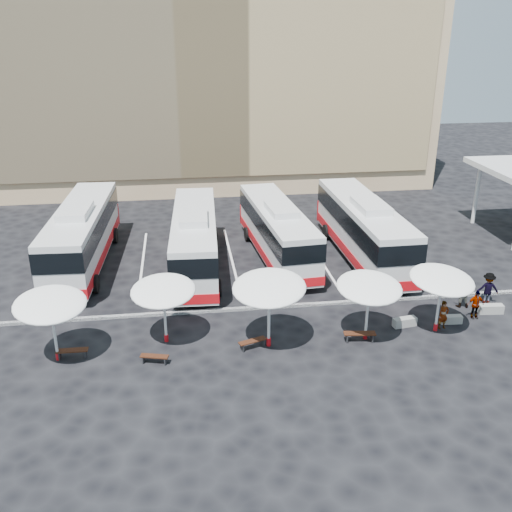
{
  "coord_description": "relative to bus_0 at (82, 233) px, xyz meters",
  "views": [
    {
      "loc": [
        -3.2,
        -27.8,
        14.92
      ],
      "look_at": [
        1.0,
        3.0,
        2.2
      ],
      "focal_mm": 40.0,
      "sensor_mm": 36.0,
      "label": 1
    }
  ],
  "objects": [
    {
      "name": "sunshade_2",
      "position": [
        10.51,
        -11.92,
        0.99
      ],
      "size": [
        4.7,
        4.72,
        3.74
      ],
      "rotation": [
        0.0,
        0.0,
        -0.4
      ],
      "color": "silver",
      "rests_on": "ground"
    },
    {
      "name": "sunshade_3",
      "position": [
        15.5,
        -11.92,
        0.69
      ],
      "size": [
        3.24,
        3.28,
        3.39
      ],
      "rotation": [
        0.0,
        0.0,
        -0.0
      ],
      "color": "silver",
      "rests_on": "ground"
    },
    {
      "name": "wood_bench_2",
      "position": [
        9.67,
        -12.07,
        -1.86
      ],
      "size": [
        1.46,
        0.84,
        0.43
      ],
      "rotation": [
        0.0,
        0.0,
        0.35
      ],
      "color": "black",
      "rests_on": "ground"
    },
    {
      "name": "sandstone_building",
      "position": [
        9.75,
        23.4,
        10.44
      ],
      "size": [
        42.0,
        18.25,
        29.6
      ],
      "color": "tan",
      "rests_on": "ground"
    },
    {
      "name": "ground",
      "position": [
        9.75,
        -8.47,
        -2.19
      ],
      "size": [
        120.0,
        120.0,
        0.0
      ],
      "primitive_type": "plane",
      "color": "black",
      "rests_on": "ground"
    },
    {
      "name": "passenger_0",
      "position": [
        19.84,
        -11.43,
        -1.41
      ],
      "size": [
        0.62,
        0.46,
        1.57
      ],
      "primitive_type": "imported",
      "rotation": [
        0.0,
        0.0,
        0.16
      ],
      "color": "black",
      "rests_on": "ground"
    },
    {
      "name": "passenger_3",
      "position": [
        23.6,
        -9.04,
        -1.24
      ],
      "size": [
        1.35,
        0.97,
        1.89
      ],
      "primitive_type": "imported",
      "rotation": [
        0.0,
        0.0,
        2.91
      ],
      "color": "black",
      "rests_on": "ground"
    },
    {
      "name": "sunshade_0",
      "position": [
        0.33,
        -11.84,
        0.75
      ],
      "size": [
        4.26,
        4.28,
        3.46
      ],
      "rotation": [
        0.0,
        0.0,
        0.35
      ],
      "color": "silver",
      "rests_on": "ground"
    },
    {
      "name": "bus_0",
      "position": [
        0.0,
        0.0,
        0.0
      ],
      "size": [
        3.6,
        13.61,
        4.28
      ],
      "rotation": [
        0.0,
        0.0,
        -0.05
      ],
      "color": "silver",
      "rests_on": "ground"
    },
    {
      "name": "sunshade_4",
      "position": [
        19.4,
        -11.62,
        0.71
      ],
      "size": [
        4.17,
        4.19,
        3.42
      ],
      "rotation": [
        0.0,
        0.0,
        0.34
      ],
      "color": "silver",
      "rests_on": "ground"
    },
    {
      "name": "wood_bench_3",
      "position": [
        15.11,
        -12.16,
        -1.81
      ],
      "size": [
        1.64,
        0.61,
        0.49
      ],
      "rotation": [
        0.0,
        0.0,
        -0.12
      ],
      "color": "black",
      "rests_on": "ground"
    },
    {
      "name": "curb_divider",
      "position": [
        9.75,
        -7.97,
        -2.11
      ],
      "size": [
        34.0,
        0.25,
        0.15
      ],
      "primitive_type": "cube",
      "color": "black",
      "rests_on": "ground"
    },
    {
      "name": "conc_bench_1",
      "position": [
        20.55,
        -10.98,
        -1.97
      ],
      "size": [
        1.18,
        0.46,
        0.43
      ],
      "primitive_type": "cube",
      "rotation": [
        0.0,
        0.0,
        -0.07
      ],
      "color": "gray",
      "rests_on": "ground"
    },
    {
      "name": "wood_bench_1",
      "position": [
        4.91,
        -12.78,
        -1.87
      ],
      "size": [
        1.38,
        0.68,
        0.41
      ],
      "rotation": [
        0.0,
        0.0,
        -0.25
      ],
      "color": "black",
      "rests_on": "ground"
    },
    {
      "name": "bus_1",
      "position": [
        7.28,
        -1.72,
        -0.09
      ],
      "size": [
        3.45,
        13.04,
        4.1
      ],
      "rotation": [
        0.0,
        0.0,
        -0.05
      ],
      "color": "silver",
      "rests_on": "ground"
    },
    {
      "name": "conc_bench_2",
      "position": [
        23.25,
        -10.19,
        -1.94
      ],
      "size": [
        1.37,
        0.56,
        0.5
      ],
      "primitive_type": "cube",
      "rotation": [
        0.0,
        0.0,
        -0.09
      ],
      "color": "gray",
      "rests_on": "ground"
    },
    {
      "name": "sunshade_1",
      "position": [
        5.44,
        -10.82,
        0.64
      ],
      "size": [
        3.56,
        3.6,
        3.33
      ],
      "rotation": [
        0.0,
        0.0,
        -0.13
      ],
      "color": "silver",
      "rests_on": "ground"
    },
    {
      "name": "bay_lines",
      "position": [
        9.75,
        -0.47,
        -2.18
      ],
      "size": [
        24.15,
        12.0,
        0.01
      ],
      "color": "white",
      "rests_on": "ground"
    },
    {
      "name": "conc_bench_0",
      "position": [
        17.96,
        -10.95,
        -1.95
      ],
      "size": [
        1.32,
        0.62,
        0.48
      ],
      "primitive_type": "cube",
      "rotation": [
        0.0,
        0.0,
        0.16
      ],
      "color": "gray",
      "rests_on": "ground"
    },
    {
      "name": "bus_3",
      "position": [
        18.58,
        -1.41,
        0.01
      ],
      "size": [
        3.3,
        13.59,
        4.3
      ],
      "rotation": [
        0.0,
        0.0,
        0.01
      ],
      "color": "silver",
      "rests_on": "ground"
    },
    {
      "name": "bus_2",
      "position": [
        12.85,
        -0.56,
        -0.15
      ],
      "size": [
        3.7,
        12.72,
        3.98
      ],
      "rotation": [
        0.0,
        0.0,
        0.08
      ],
      "color": "silver",
      "rests_on": "ground"
    },
    {
      "name": "wood_bench_0",
      "position": [
        1.0,
        -11.8,
        -1.84
      ],
      "size": [
        1.5,
        0.42,
        0.46
      ],
      "rotation": [
        0.0,
        0.0,
        -0.02
      ],
      "color": "black",
      "rests_on": "ground"
    },
    {
      "name": "passenger_2",
      "position": [
        22.06,
        -10.59,
        -1.38
      ],
      "size": [
        0.95,
        0.41,
        1.61
      ],
      "primitive_type": "imported",
      "rotation": [
        0.0,
        0.0,
        0.02
      ],
      "color": "black",
      "rests_on": "ground"
    },
    {
      "name": "passenger_1",
      "position": [
        21.97,
        -9.22,
        -1.27
      ],
      "size": [
        1.02,
        0.87,
        1.83
      ],
      "primitive_type": "imported",
      "rotation": [
        0.0,
        0.0,
        2.93
      ],
      "color": "black",
      "rests_on": "ground"
    }
  ]
}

